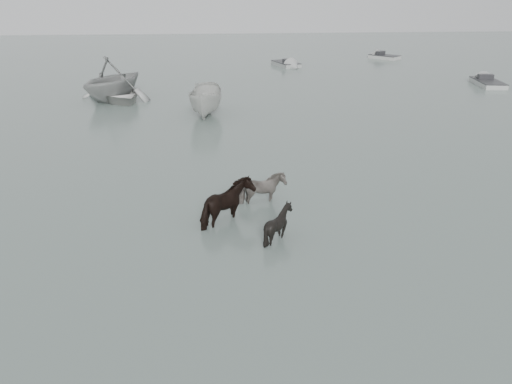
% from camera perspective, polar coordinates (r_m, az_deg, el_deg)
% --- Properties ---
extents(ground, '(140.00, 140.00, 0.00)m').
position_cam_1_polar(ground, '(16.41, 1.19, -3.19)').
color(ground, '#586961').
rests_on(ground, ground).
extents(pony_pinto, '(1.77, 1.12, 1.39)m').
position_cam_1_polar(pony_pinto, '(17.40, 0.67, 0.85)').
color(pony_pinto, black).
rests_on(pony_pinto, ground).
extents(pony_dark, '(1.92, 2.07, 1.70)m').
position_cam_1_polar(pony_dark, '(15.92, -3.15, -0.70)').
color(pony_dark, black).
rests_on(pony_dark, ground).
extents(pony_black, '(1.27, 1.16, 1.27)m').
position_cam_1_polar(pony_black, '(14.96, 2.58, -3.19)').
color(pony_black, black).
rests_on(pony_black, ground).
extents(rowboat_lead, '(5.81, 6.40, 1.09)m').
position_cam_1_polar(rowboat_lead, '(35.23, -15.63, 10.92)').
color(rowboat_lead, beige).
rests_on(rowboat_lead, ground).
extents(rowboat_trail, '(7.07, 7.38, 3.01)m').
position_cam_1_polar(rowboat_trail, '(35.34, -16.07, 12.50)').
color(rowboat_trail, '#9B9E9B').
rests_on(rowboat_trail, ground).
extents(boat_small, '(2.32, 5.03, 1.88)m').
position_cam_1_polar(boat_small, '(29.96, -5.70, 10.48)').
color(boat_small, beige).
rests_on(boat_small, ground).
extents(skiff_port, '(2.44, 5.62, 0.75)m').
position_cam_1_polar(skiff_port, '(43.27, 25.01, 11.47)').
color(skiff_port, '#A6A8A6').
rests_on(skiff_port, ground).
extents(skiff_mid, '(2.94, 5.11, 0.75)m').
position_cam_1_polar(skiff_mid, '(49.55, 3.45, 14.62)').
color(skiff_mid, '#949694').
rests_on(skiff_mid, ground).
extents(skiff_star, '(3.98, 4.22, 0.75)m').
position_cam_1_polar(skiff_star, '(56.24, 14.49, 14.91)').
color(skiff_star, '#B1B1AC').
rests_on(skiff_star, ground).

